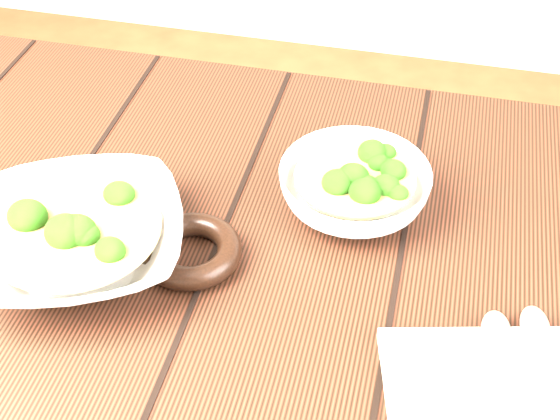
{
  "coord_description": "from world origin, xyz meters",
  "views": [
    {
      "loc": [
        0.19,
        -0.54,
        1.36
      ],
      "look_at": [
        0.05,
        0.05,
        0.8
      ],
      "focal_mm": 50.0,
      "sensor_mm": 36.0,
      "label": 1
    }
  ],
  "objects_px": {
    "table": "(231,341)",
    "soup_bowl_front": "(77,239)",
    "trivet": "(191,251)",
    "napkin": "(513,412)",
    "soup_bowl_back": "(354,187)"
  },
  "relations": [
    {
      "from": "trivet",
      "to": "napkin",
      "type": "bearing_deg",
      "value": -19.53
    },
    {
      "from": "soup_bowl_front",
      "to": "napkin",
      "type": "height_order",
      "value": "soup_bowl_front"
    },
    {
      "from": "soup_bowl_back",
      "to": "napkin",
      "type": "distance_m",
      "value": 0.31
    },
    {
      "from": "trivet",
      "to": "napkin",
      "type": "distance_m",
      "value": 0.36
    },
    {
      "from": "table",
      "to": "soup_bowl_front",
      "type": "height_order",
      "value": "soup_bowl_front"
    },
    {
      "from": "table",
      "to": "soup_bowl_back",
      "type": "xyz_separation_m",
      "value": [
        0.12,
        0.13,
        0.15
      ]
    },
    {
      "from": "table",
      "to": "napkin",
      "type": "distance_m",
      "value": 0.35
    },
    {
      "from": "soup_bowl_back",
      "to": "napkin",
      "type": "xyz_separation_m",
      "value": [
        0.19,
        -0.25,
        -0.02
      ]
    },
    {
      "from": "table",
      "to": "napkin",
      "type": "height_order",
      "value": "napkin"
    },
    {
      "from": "soup_bowl_back",
      "to": "trivet",
      "type": "height_order",
      "value": "soup_bowl_back"
    },
    {
      "from": "table",
      "to": "soup_bowl_back",
      "type": "relative_size",
      "value": 6.66
    },
    {
      "from": "soup_bowl_front",
      "to": "table",
      "type": "bearing_deg",
      "value": 6.6
    },
    {
      "from": "soup_bowl_back",
      "to": "napkin",
      "type": "height_order",
      "value": "soup_bowl_back"
    },
    {
      "from": "table",
      "to": "soup_bowl_front",
      "type": "distance_m",
      "value": 0.22
    },
    {
      "from": "table",
      "to": "soup_bowl_back",
      "type": "distance_m",
      "value": 0.23
    }
  ]
}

